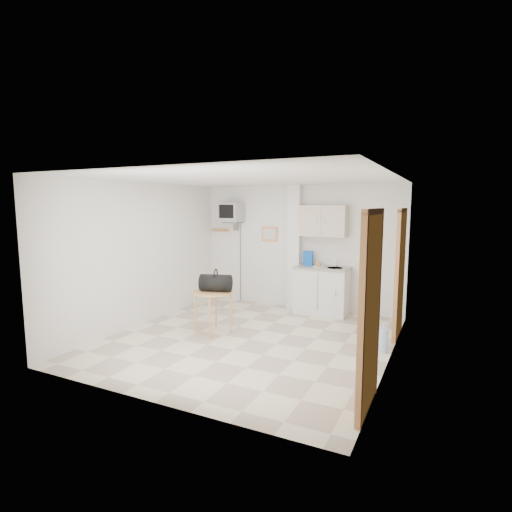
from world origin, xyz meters
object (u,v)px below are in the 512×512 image
at_px(round_table, 213,296).
at_px(water_bottle, 383,340).
at_px(crt_television, 231,213).
at_px(duffel_bag, 216,283).

xyz_separation_m(round_table, water_bottle, (2.67, 0.32, -0.43)).
bearing_deg(round_table, water_bottle, 6.92).
bearing_deg(crt_television, round_table, -69.07).
bearing_deg(duffel_bag, round_table, -178.35).
xyz_separation_m(crt_television, water_bottle, (3.43, -1.65, -1.75)).
relative_size(crt_television, round_table, 3.06).
bearing_deg(water_bottle, round_table, -173.08).
xyz_separation_m(duffel_bag, water_bottle, (2.62, 0.31, -0.66)).
xyz_separation_m(round_table, duffel_bag, (0.05, 0.02, 0.23)).
height_order(round_table, water_bottle, round_table).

